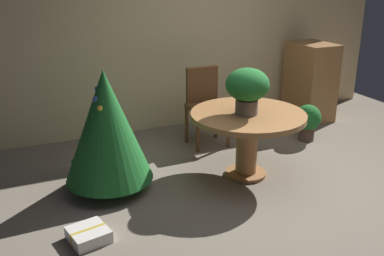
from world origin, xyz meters
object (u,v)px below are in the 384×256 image
(round_dining_table, at_px, (248,127))
(wooden_chair_far, at_px, (205,101))
(wooden_cabinet, at_px, (310,81))
(potted_plant, at_px, (308,120))
(flower_vase, at_px, (247,87))
(holiday_tree, at_px, (107,126))
(gift_box_cream, at_px, (89,235))

(round_dining_table, height_order, wooden_chair_far, wooden_chair_far)
(wooden_chair_far, xyz_separation_m, wooden_cabinet, (1.82, 0.28, -0.00))
(wooden_chair_far, height_order, potted_plant, wooden_chair_far)
(flower_vase, xyz_separation_m, wooden_cabinet, (1.87, 1.34, -0.44))
(flower_vase, xyz_separation_m, holiday_tree, (-1.38, 0.32, -0.32))
(wooden_chair_far, relative_size, potted_plant, 2.04)
(wooden_cabinet, bearing_deg, round_dining_table, -144.20)
(wooden_chair_far, xyz_separation_m, gift_box_cream, (-1.81, -1.57, -0.51))
(wooden_cabinet, bearing_deg, wooden_chair_far, -171.19)
(potted_plant, bearing_deg, wooden_chair_far, 159.87)
(holiday_tree, relative_size, wooden_cabinet, 1.11)
(holiday_tree, distance_m, wooden_cabinet, 3.40)
(gift_box_cream, xyz_separation_m, wooden_cabinet, (3.63, 1.86, 0.50))
(round_dining_table, distance_m, wooden_cabinet, 2.25)
(round_dining_table, height_order, gift_box_cream, round_dining_table)
(flower_vase, bearing_deg, round_dining_table, 35.47)
(wooden_cabinet, relative_size, potted_plant, 2.34)
(flower_vase, relative_size, holiday_tree, 0.39)
(wooden_chair_far, distance_m, potted_plant, 1.36)
(wooden_cabinet, bearing_deg, potted_plant, -128.14)
(round_dining_table, relative_size, gift_box_cream, 3.32)
(flower_vase, relative_size, wooden_cabinet, 0.43)
(gift_box_cream, bearing_deg, wooden_chair_far, 40.98)
(holiday_tree, xyz_separation_m, wooden_cabinet, (3.24, 1.03, -0.12))
(round_dining_table, distance_m, flower_vase, 0.45)
(wooden_chair_far, xyz_separation_m, holiday_tree, (-1.42, -0.75, 0.12))
(holiday_tree, bearing_deg, gift_box_cream, -115.43)
(gift_box_cream, relative_size, potted_plant, 0.76)
(flower_vase, height_order, holiday_tree, holiday_tree)
(flower_vase, relative_size, gift_box_cream, 1.32)
(holiday_tree, distance_m, gift_box_cream, 1.11)
(holiday_tree, bearing_deg, flower_vase, -12.95)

